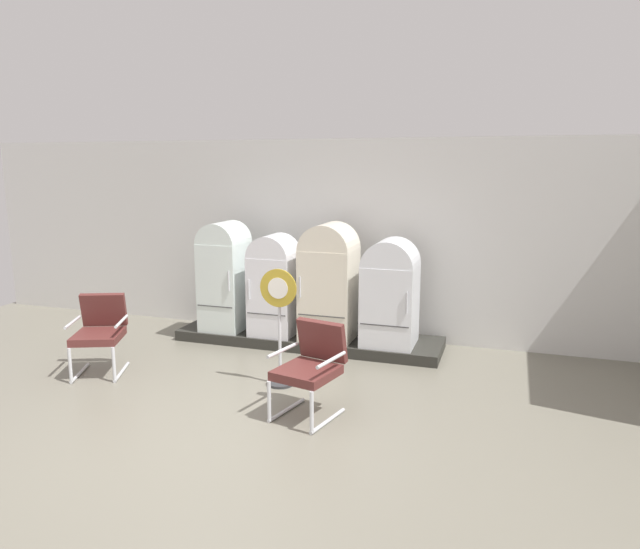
# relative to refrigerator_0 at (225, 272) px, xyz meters

# --- Properties ---
(ground) EXTENTS (12.00, 10.00, 0.05)m
(ground) POSITION_rel_refrigerator_0_xyz_m (1.24, -2.92, -1.01)
(ground) COLOR slate
(back_wall) EXTENTS (11.76, 0.12, 2.88)m
(back_wall) POSITION_rel_refrigerator_0_xyz_m (1.24, 0.74, 0.47)
(back_wall) COLOR silver
(back_wall) RESTS_ON ground
(display_plinth) EXTENTS (3.77, 0.95, 0.15)m
(display_plinth) POSITION_rel_refrigerator_0_xyz_m (1.24, 0.11, -0.91)
(display_plinth) COLOR #2A2925
(display_plinth) RESTS_ON ground
(refrigerator_0) EXTENTS (0.59, 0.68, 1.57)m
(refrigerator_0) POSITION_rel_refrigerator_0_xyz_m (0.00, 0.00, 0.00)
(refrigerator_0) COLOR silver
(refrigerator_0) RESTS_ON display_plinth
(refrigerator_1) EXTENTS (0.61, 0.61, 1.42)m
(refrigerator_1) POSITION_rel_refrigerator_0_xyz_m (0.78, -0.03, -0.08)
(refrigerator_1) COLOR white
(refrigerator_1) RESTS_ON display_plinth
(refrigerator_2) EXTENTS (0.70, 0.71, 1.60)m
(refrigerator_2) POSITION_rel_refrigerator_0_xyz_m (1.58, 0.02, 0.01)
(refrigerator_2) COLOR silver
(refrigerator_2) RESTS_ON display_plinth
(refrigerator_3) EXTENTS (0.69, 0.70, 1.42)m
(refrigerator_3) POSITION_rel_refrigerator_0_xyz_m (2.43, 0.01, -0.09)
(refrigerator_3) COLOR white
(refrigerator_3) RESTS_ON display_plinth
(armchair_left) EXTENTS (0.77, 0.84, 0.95)m
(armchair_left) POSITION_rel_refrigerator_0_xyz_m (-0.80, -1.76, -0.44)
(armchair_left) COLOR silver
(armchair_left) RESTS_ON ground
(armchair_right) EXTENTS (0.71, 0.80, 0.95)m
(armchair_right) POSITION_rel_refrigerator_0_xyz_m (2.06, -2.12, -0.44)
(armchair_right) COLOR silver
(armchair_right) RESTS_ON ground
(sign_stand) EXTENTS (0.44, 0.32, 1.37)m
(sign_stand) POSITION_rel_refrigerator_0_xyz_m (1.45, -1.48, -0.33)
(sign_stand) COLOR #2D2D30
(sign_stand) RESTS_ON ground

